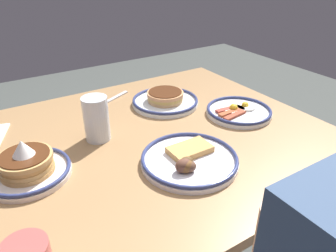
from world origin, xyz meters
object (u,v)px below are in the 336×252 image
at_px(plate_near_main, 239,111).
at_px(plate_center_pancakes, 165,100).
at_px(plate_far_companion, 27,167).
at_px(drinking_glass, 97,121).
at_px(plate_far_side, 189,159).
at_px(fork_near, 111,100).

bearing_deg(plate_near_main, plate_center_pancakes, -50.27).
xyz_separation_m(plate_center_pancakes, plate_far_companion, (0.53, 0.19, 0.01)).
bearing_deg(drinking_glass, plate_near_main, 167.59).
height_order(plate_far_side, drinking_glass, drinking_glass).
height_order(plate_center_pancakes, drinking_glass, drinking_glass).
height_order(plate_far_companion, plate_far_side, plate_far_companion).
distance_m(plate_near_main, plate_far_side, 0.36).
bearing_deg(plate_near_main, fork_near, -46.71).
distance_m(plate_near_main, plate_far_companion, 0.70).
xyz_separation_m(plate_center_pancakes, plate_far_side, (0.15, 0.36, -0.00)).
xyz_separation_m(plate_near_main, drinking_glass, (0.48, -0.11, 0.05)).
bearing_deg(plate_far_side, drinking_glass, -58.44).
relative_size(plate_near_main, plate_center_pancakes, 0.92).
height_order(plate_near_main, plate_center_pancakes, plate_center_pancakes).
xyz_separation_m(plate_far_companion, fork_near, (-0.37, -0.33, -0.02)).
distance_m(plate_far_companion, drinking_glass, 0.24).
bearing_deg(plate_far_companion, fork_near, -138.36).
relative_size(plate_far_companion, fork_near, 1.21).
bearing_deg(drinking_glass, plate_far_companion, 20.26).
height_order(plate_near_main, drinking_glass, drinking_glass).
xyz_separation_m(plate_far_side, drinking_glass, (0.16, -0.26, 0.05)).
height_order(plate_far_side, fork_near, plate_far_side).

